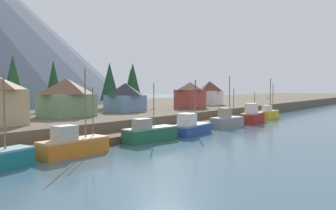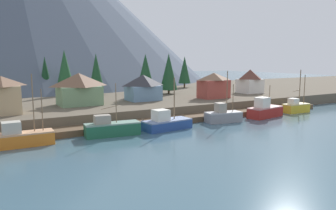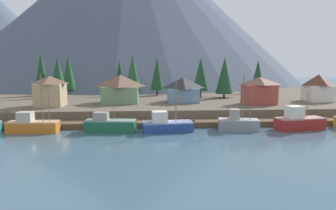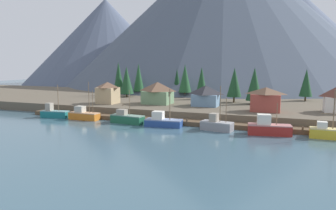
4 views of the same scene
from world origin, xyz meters
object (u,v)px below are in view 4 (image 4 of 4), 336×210
(house_green, at_px, (158,93))
(conifer_far_left, at_px, (177,80))
(conifer_centre, at_px, (139,77))
(house_blue, at_px, (206,95))
(conifer_mid_left, at_px, (306,83))
(conifer_back_left, at_px, (127,80))
(fishing_boat_red, at_px, (268,128))
(fishing_boat_grey, at_px, (216,125))
(conifer_near_right, at_px, (254,84))
(fishing_boat_yellow, at_px, (327,132))
(house_tan, at_px, (108,92))
(fishing_boat_teal, at_px, (54,113))
(fishing_boat_blue, at_px, (163,121))
(conifer_mid_right, at_px, (234,82))
(conifer_near_left, at_px, (119,77))
(house_red, at_px, (266,99))
(conifer_far_right, at_px, (185,78))
(fishing_boat_green, at_px, (127,118))
(fishing_boat_orange, at_px, (84,115))
(conifer_back_right, at_px, (202,81))

(house_green, distance_m, conifer_far_left, 23.33)
(conifer_centre, bearing_deg, house_blue, -34.28)
(conifer_mid_left, distance_m, conifer_back_left, 58.45)
(fishing_boat_red, bearing_deg, fishing_boat_grey, 169.22)
(conifer_near_right, xyz_separation_m, conifer_mid_left, (14.12, 14.02, -0.13))
(fishing_boat_yellow, bearing_deg, house_blue, 148.29)
(fishing_boat_red, relative_size, house_tan, 1.37)
(fishing_boat_grey, relative_size, fishing_boat_yellow, 1.02)
(fishing_boat_teal, xyz_separation_m, conifer_mid_left, (61.75, 41.35, 6.96))
(fishing_boat_blue, height_order, conifer_mid_right, conifer_mid_right)
(fishing_boat_red, xyz_separation_m, fishing_boat_yellow, (10.39, 0.84, -0.21))
(conifer_near_left, bearing_deg, house_red, -22.67)
(house_green, relative_size, conifer_far_right, 0.73)
(fishing_boat_red, distance_m, conifer_far_left, 54.21)
(conifer_near_right, bearing_deg, house_red, -73.04)
(fishing_boat_teal, bearing_deg, house_tan, 51.45)
(fishing_boat_green, xyz_separation_m, conifer_far_right, (1.96, 37.73, 7.88))
(fishing_boat_orange, relative_size, conifer_mid_right, 0.92)
(fishing_boat_blue, distance_m, fishing_boat_red, 22.61)
(fishing_boat_orange, height_order, house_blue, fishing_boat_orange)
(fishing_boat_red, height_order, house_blue, house_blue)
(fishing_boat_yellow, relative_size, house_tan, 1.48)
(fishing_boat_teal, relative_size, conifer_near_right, 0.82)
(conifer_far_left, bearing_deg, fishing_boat_green, -86.97)
(fishing_boat_teal, relative_size, fishing_boat_grey, 0.92)
(conifer_mid_left, bearing_deg, fishing_boat_yellow, -87.12)
(house_blue, relative_size, conifer_back_left, 0.69)
(conifer_far_left, bearing_deg, conifer_back_left, -148.15)
(house_tan, bearing_deg, fishing_boat_orange, -85.04)
(conifer_centre, bearing_deg, conifer_mid_right, -15.79)
(fishing_boat_grey, xyz_separation_m, house_red, (8.78, 13.94, 4.30))
(fishing_boat_green, relative_size, conifer_near_right, 0.80)
(conifer_near_right, bearing_deg, conifer_back_left, 174.34)
(fishing_boat_grey, xyz_separation_m, conifer_back_right, (-12.62, 34.19, 7.32))
(fishing_boat_red, relative_size, conifer_back_right, 0.82)
(fishing_boat_yellow, bearing_deg, conifer_far_right, 138.20)
(fishing_boat_yellow, xyz_separation_m, house_blue, (-28.00, 17.99, 4.21))
(house_green, relative_size, conifer_back_left, 0.78)
(fishing_boat_blue, bearing_deg, conifer_far_right, 95.08)
(fishing_boat_green, xyz_separation_m, conifer_far_left, (-2.17, 41.15, 7.14))
(conifer_near_left, relative_size, conifer_mid_right, 1.18)
(conifer_back_left, relative_size, conifer_centre, 0.91)
(house_blue, bearing_deg, fishing_boat_red, -46.92)
(fishing_boat_blue, height_order, conifer_back_right, conifer_back_right)
(fishing_boat_red, distance_m, conifer_near_right, 29.24)
(fishing_boat_blue, bearing_deg, conifer_back_right, 84.94)
(house_tan, bearing_deg, fishing_boat_grey, -21.31)
(fishing_boat_orange, relative_size, fishing_boat_yellow, 1.03)
(house_tan, xyz_separation_m, house_green, (13.82, 4.54, 0.04))
(conifer_far_right, bearing_deg, conifer_back_right, -28.29)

